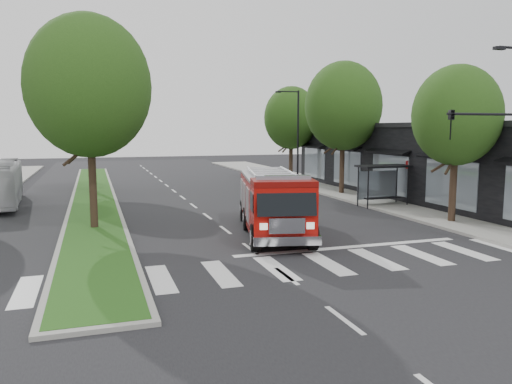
# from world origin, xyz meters

# --- Properties ---
(ground) EXTENTS (140.00, 140.00, 0.00)m
(ground) POSITION_xyz_m (0.00, 0.00, 0.00)
(ground) COLOR black
(ground) RESTS_ON ground
(sidewalk_right) EXTENTS (5.00, 80.00, 0.15)m
(sidewalk_right) POSITION_xyz_m (12.50, 10.00, 0.07)
(sidewalk_right) COLOR gray
(sidewalk_right) RESTS_ON ground
(median) EXTENTS (3.00, 50.00, 0.15)m
(median) POSITION_xyz_m (-6.00, 18.00, 0.08)
(median) COLOR gray
(median) RESTS_ON ground
(storefront_row) EXTENTS (8.00, 30.00, 5.00)m
(storefront_row) POSITION_xyz_m (17.00, 10.00, 2.50)
(storefront_row) COLOR black
(storefront_row) RESTS_ON ground
(bus_shelter) EXTENTS (3.20, 1.60, 2.61)m
(bus_shelter) POSITION_xyz_m (11.20, 8.15, 2.04)
(bus_shelter) COLOR black
(bus_shelter) RESTS_ON ground
(tree_right_near) EXTENTS (4.40, 4.40, 8.05)m
(tree_right_near) POSITION_xyz_m (11.50, 2.00, 5.51)
(tree_right_near) COLOR black
(tree_right_near) RESTS_ON ground
(tree_right_mid) EXTENTS (5.60, 5.60, 9.72)m
(tree_right_mid) POSITION_xyz_m (11.50, 14.00, 6.49)
(tree_right_mid) COLOR black
(tree_right_mid) RESTS_ON ground
(tree_right_far) EXTENTS (5.00, 5.00, 8.73)m
(tree_right_far) POSITION_xyz_m (11.50, 24.00, 5.84)
(tree_right_far) COLOR black
(tree_right_far) RESTS_ON ground
(tree_median_near) EXTENTS (5.80, 5.80, 10.16)m
(tree_median_near) POSITION_xyz_m (-6.00, 6.00, 6.81)
(tree_median_near) COLOR black
(tree_median_near) RESTS_ON ground
(tree_median_far) EXTENTS (5.60, 5.60, 9.72)m
(tree_median_far) POSITION_xyz_m (-6.00, 20.00, 6.49)
(tree_median_far) COLOR black
(tree_median_far) RESTS_ON ground
(streetlight_right_far) EXTENTS (2.11, 0.20, 8.00)m
(streetlight_right_far) POSITION_xyz_m (10.35, 20.00, 4.48)
(streetlight_right_far) COLOR black
(streetlight_right_far) RESTS_ON ground
(fire_engine) EXTENTS (4.41, 9.02, 3.00)m
(fire_engine) POSITION_xyz_m (1.94, 2.58, 1.44)
(fire_engine) COLOR #680805
(fire_engine) RESTS_ON ground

